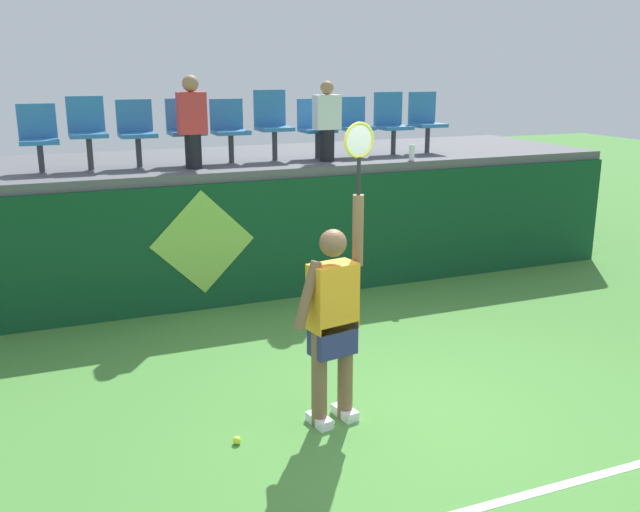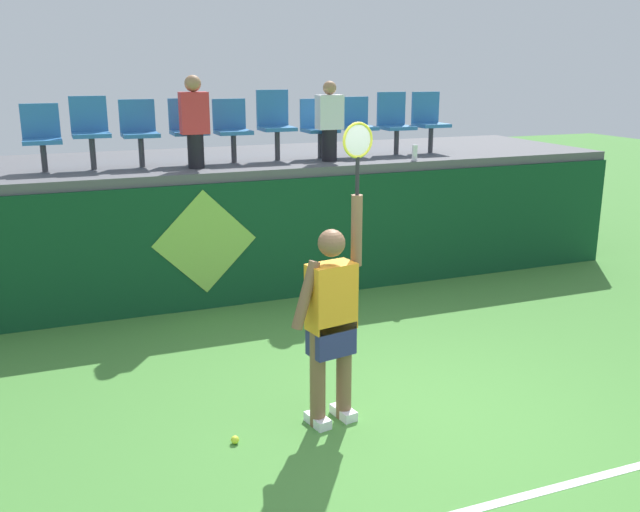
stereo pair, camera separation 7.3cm
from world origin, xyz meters
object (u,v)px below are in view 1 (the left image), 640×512
object	(u,v)px
tennis_ball	(237,440)
stadium_chair_2	(136,129)
stadium_chair_0	(38,135)
spectator_1	(192,120)
stadium_chair_1	(87,128)
stadium_chair_3	(185,127)
stadium_chair_5	(272,121)
tennis_player	(333,317)
stadium_chair_4	(229,127)
stadium_chair_8	(391,121)
stadium_chair_6	(316,125)
spectator_0	(327,120)
stadium_chair_7	(354,123)
stadium_chair_9	(425,119)
water_bottle	(412,153)

from	to	relation	value
tennis_ball	stadium_chair_2	bearing A→B (deg)	90.65
stadium_chair_0	spectator_1	size ratio (longest dim) A/B	0.71
stadium_chair_1	spectator_1	distance (m)	1.27
stadium_chair_3	stadium_chair_5	world-z (taller)	stadium_chair_5
stadium_chair_3	tennis_player	bearing A→B (deg)	-85.99
stadium_chair_4	stadium_chair_8	size ratio (longest dim) A/B	0.94
tennis_ball	stadium_chair_2	world-z (taller)	stadium_chair_2
stadium_chair_6	spectator_0	bearing A→B (deg)	-90.00
tennis_ball	stadium_chair_2	distance (m)	4.68
stadium_chair_1	stadium_chair_6	world-z (taller)	stadium_chair_1
stadium_chair_1	stadium_chair_8	size ratio (longest dim) A/B	1.01
stadium_chair_2	stadium_chair_8	xyz separation A→B (m)	(3.58, 0.01, 0.00)
stadium_chair_2	stadium_chair_7	xyz separation A→B (m)	(2.98, -0.00, -0.01)
stadium_chair_2	stadium_chair_3	xyz separation A→B (m)	(0.61, -0.00, 0.00)
tennis_ball	stadium_chair_9	distance (m)	6.23
stadium_chair_7	spectator_0	world-z (taller)	spectator_0
tennis_ball	spectator_1	world-z (taller)	spectator_1
stadium_chair_0	stadium_chair_9	distance (m)	5.28
stadium_chair_3	stadium_chair_4	xyz separation A→B (m)	(0.57, 0.00, -0.01)
stadium_chair_6	spectator_0	world-z (taller)	spectator_0
stadium_chair_3	stadium_chair_4	distance (m)	0.57
tennis_player	stadium_chair_0	world-z (taller)	tennis_player
stadium_chair_2	stadium_chair_6	xyz separation A→B (m)	(2.40, -0.00, -0.02)
tennis_ball	stadium_chair_3	size ratio (longest dim) A/B	0.08
stadium_chair_7	stadium_chair_9	bearing A→B (deg)	0.27
spectator_1	stadium_chair_1	bearing A→B (deg)	160.37
water_bottle	spectator_0	bearing A→B (deg)	161.03
stadium_chair_0	stadium_chair_8	size ratio (longest dim) A/B	0.92
tennis_player	spectator_1	xyz separation A→B (m)	(-0.29, 3.70, 1.32)
stadium_chair_3	stadium_chair_4	world-z (taller)	stadium_chair_3
water_bottle	stadium_chair_2	xyz separation A→B (m)	(-3.49, 0.77, 0.36)
water_bottle	stadium_chair_6	distance (m)	1.37
tennis_player	stadium_chair_9	world-z (taller)	stadium_chair_9
stadium_chair_0	stadium_chair_1	bearing A→B (deg)	0.13
stadium_chair_4	spectator_0	world-z (taller)	spectator_0
stadium_chair_9	stadium_chair_7	bearing A→B (deg)	-179.73
stadium_chair_4	spectator_1	size ratio (longest dim) A/B	0.72
spectator_1	stadium_chair_2	bearing A→B (deg)	145.35
stadium_chair_7	stadium_chair_5	bearing A→B (deg)	179.62
stadium_chair_1	spectator_1	xyz separation A→B (m)	(1.19, -0.43, 0.09)
water_bottle	stadium_chair_2	world-z (taller)	stadium_chair_2
stadium_chair_0	stadium_chair_1	xyz separation A→B (m)	(0.56, 0.00, 0.06)
stadium_chair_2	stadium_chair_7	bearing A→B (deg)	-0.01
stadium_chair_4	spectator_1	bearing A→B (deg)	-143.59
tennis_ball	stadium_chair_0	bearing A→B (deg)	105.84
water_bottle	stadium_chair_9	xyz separation A→B (m)	(0.65, 0.78, 0.37)
spectator_0	spectator_1	distance (m)	1.79
stadium_chair_0	stadium_chair_7	world-z (taller)	stadium_chair_7
stadium_chair_1	stadium_chair_3	size ratio (longest dim) A/B	1.06
spectator_0	tennis_ball	bearing A→B (deg)	-121.90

